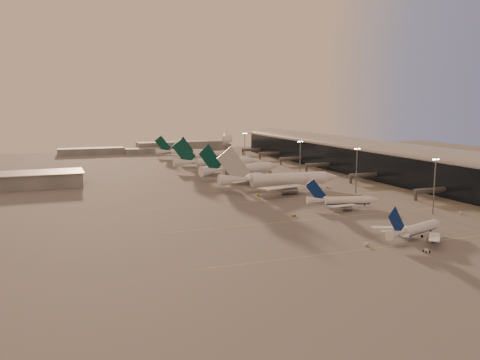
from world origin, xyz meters
name	(u,v)px	position (x,y,z in m)	size (l,w,h in m)	color
ground	(316,225)	(0.00, 0.00, 0.00)	(700.00, 700.00, 0.00)	#555252
taxiway_markings	(314,196)	(30.00, 56.00, 0.01)	(180.00, 185.25, 0.02)	gold
terminal	(377,159)	(107.88, 110.09, 10.52)	(57.00, 362.00, 23.04)	black
hangar	(8,181)	(-120.00, 140.00, 4.32)	(82.00, 27.00, 8.50)	slate
radar_tower	(227,148)	(5.00, 120.00, 20.95)	(6.40, 6.40, 31.10)	#5C5F64
mast_a	(435,183)	(58.00, 0.00, 13.74)	(3.60, 0.56, 25.00)	#5C5F64
mast_b	(357,168)	(55.00, 55.00, 13.74)	(3.60, 0.56, 25.00)	#5C5F64
mast_c	(300,158)	(50.00, 110.00, 13.74)	(3.60, 0.56, 25.00)	#5C5F64
mast_d	(245,147)	(48.00, 200.00, 13.74)	(3.60, 0.56, 25.00)	#5C5F64
distant_horizon	(156,148)	(2.62, 325.14, 3.89)	(165.00, 37.50, 9.00)	slate
narrowbody_near	(416,231)	(24.12, -29.62, 2.72)	(33.12, 25.98, 13.44)	white
narrowbody_mid	(343,202)	(28.68, 26.00, 2.78)	(34.37, 27.07, 13.72)	white
widebody_white	(281,182)	(22.05, 79.28, 4.36)	(71.50, 57.13, 25.14)	white
greentail_a	(242,172)	(18.35, 130.14, 4.08)	(61.80, 49.18, 23.12)	white
greentail_b	(217,164)	(15.87, 173.29, 4.14)	(64.50, 52.13, 23.44)	white
greentail_c	(208,157)	(25.85, 226.05, 3.79)	(57.36, 45.66, 21.44)	white
greentail_d	(186,154)	(16.35, 262.00, 3.43)	(51.49, 40.91, 19.42)	white
gsv_truck_a	(367,243)	(2.00, -31.59, 1.13)	(5.64, 2.39, 2.22)	silver
gsv_tug_near	(427,251)	(15.49, -45.21, 0.55)	(2.53, 3.92, 1.08)	silver
gsv_catering_a	(461,210)	(69.38, -4.49, 1.93)	(4.82, 2.49, 3.86)	silver
gsv_tug_mid	(294,215)	(-0.95, 17.48, 0.45)	(3.40, 3.48, 0.87)	gold
gsv_truck_b	(361,194)	(53.24, 47.92, 1.22)	(6.23, 3.29, 2.39)	silver
gsv_truck_c	(258,193)	(3.76, 68.24, 1.14)	(5.85, 4.27, 2.24)	gold
gsv_catering_b	(327,184)	(50.36, 76.70, 2.02)	(5.26, 3.12, 4.04)	silver
gsv_tug_far	(252,185)	(11.83, 96.37, 0.56)	(3.31, 4.33, 1.09)	gold
gsv_tug_hangar	(270,172)	(45.78, 146.39, 0.57)	(4.51, 3.73, 1.11)	gold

